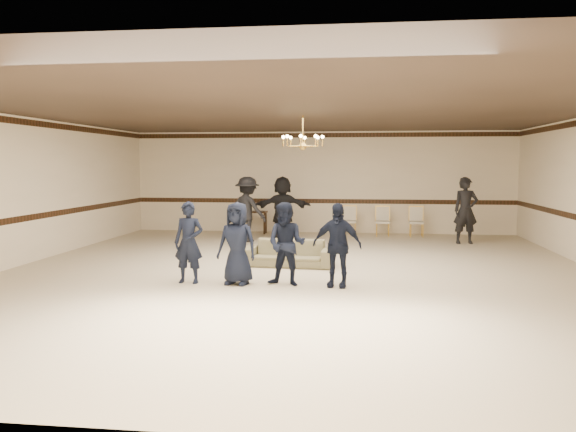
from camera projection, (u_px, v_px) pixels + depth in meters
name	position (u px, v px, depth m)	size (l,w,h in m)	color
room	(298.00, 193.00, 11.44)	(12.01, 14.01, 3.21)	#BFB093
chair_rail	(321.00, 201.00, 18.40)	(12.00, 0.02, 0.14)	#341B0F
crown_molding	(322.00, 135.00, 18.21)	(12.00, 0.02, 0.14)	#341B0F
chandelier	(303.00, 131.00, 12.32)	(0.94, 0.94, 0.89)	gold
boy_a	(189.00, 242.00, 10.57)	(0.54, 0.36, 1.49)	black
boy_b	(237.00, 243.00, 10.46)	(0.73, 0.48, 1.49)	black
boy_c	(286.00, 244.00, 10.35)	(0.73, 0.57, 1.49)	black
boy_d	(337.00, 245.00, 10.23)	(0.88, 0.36, 1.49)	black
settee	(289.00, 253.00, 12.37)	(1.91, 0.75, 0.56)	#73694D
adult_left	(247.00, 209.00, 16.24)	(1.18, 0.68, 1.82)	black
adult_mid	(282.00, 208.00, 16.82)	(1.69, 0.54, 1.82)	black
adult_right	(466.00, 211.00, 15.79)	(0.66, 0.44, 1.82)	black
banquet_chair_left	(349.00, 221.00, 17.57)	(0.43, 0.43, 0.89)	beige
banquet_chair_mid	(383.00, 222.00, 17.44)	(0.43, 0.43, 0.89)	beige
banquet_chair_right	(417.00, 222.00, 17.32)	(0.43, 0.43, 0.89)	beige
console_table	(253.00, 222.00, 18.15)	(0.84, 0.36, 0.71)	black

